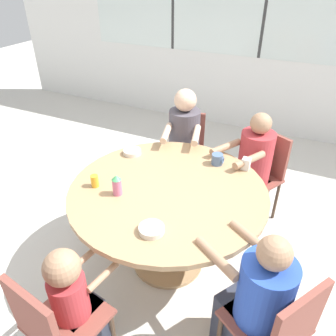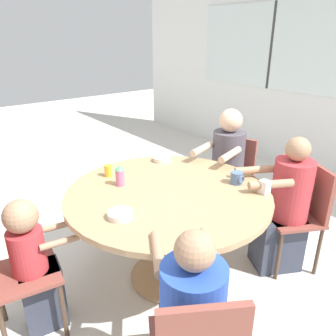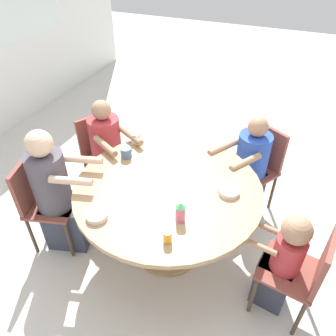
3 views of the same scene
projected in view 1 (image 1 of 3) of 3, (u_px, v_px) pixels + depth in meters
name	position (u px, v px, depth m)	size (l,w,h in m)	color
ground_plane	(168.00, 261.00, 2.85)	(16.00, 16.00, 0.00)	beige
wall_back_with_windows	(263.00, 31.00, 4.36)	(8.40, 0.08, 2.80)	silver
dining_table	(168.00, 203.00, 2.51)	(1.48, 1.48, 0.78)	tan
chair_for_woman_green_shirt	(262.00, 169.00, 3.12)	(0.54, 0.54, 0.88)	brown
chair_for_man_blue_shirt	(279.00, 326.00, 1.78)	(0.55, 0.55, 0.88)	brown
chair_for_man_teal_shirt	(185.00, 147.00, 3.49)	(0.49, 0.49, 0.88)	brown
chair_for_toddler	(53.00, 323.00, 1.80)	(0.46, 0.46, 0.88)	brown
person_woman_green_shirt	(250.00, 176.00, 3.05)	(0.53, 0.62, 1.13)	#333847
person_man_blue_shirt	(255.00, 309.00, 1.93)	(0.63, 0.55, 1.07)	#333847
person_man_teal_shirt	(183.00, 152.00, 3.35)	(0.44, 0.61, 1.21)	#333847
person_toddler	(77.00, 309.00, 1.94)	(0.27, 0.42, 0.95)	#333847
coffee_mug	(218.00, 159.00, 2.70)	(0.10, 0.09, 0.09)	slate
sippy_cup	(117.00, 185.00, 2.33)	(0.07, 0.07, 0.16)	#CC668C
juice_glass	(95.00, 181.00, 2.44)	(0.06, 0.06, 0.09)	gold
milk_carton_small	(246.00, 164.00, 2.64)	(0.06, 0.06, 0.10)	silver
bowl_white_shallow	(132.00, 152.00, 2.86)	(0.15, 0.15, 0.04)	silver
bowl_cereal	(152.00, 229.00, 2.04)	(0.16, 0.16, 0.04)	silver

